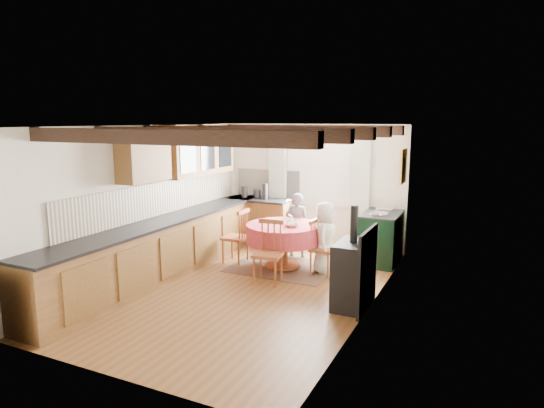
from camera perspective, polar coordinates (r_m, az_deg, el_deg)
The scene contains 41 objects.
floor at distance 7.17m, azimuth -2.78°, elevation -10.11°, with size 3.60×5.50×0.00m, color brown.
ceiling at distance 6.73m, azimuth -2.96°, elevation 9.43°, with size 3.60×5.50×0.00m, color white.
wall_back at distance 9.33m, azimuth 5.14°, elevation 2.22°, with size 3.60×0.00×2.40m, color silver.
wall_front at distance 4.68m, azimuth -19.07°, elevation -6.37°, with size 3.60×0.00×2.40m, color silver.
wall_left at distance 7.85m, azimuth -14.53°, elevation 0.42°, with size 0.00×5.50×2.40m, color silver.
wall_right at distance 6.22m, azimuth 11.92°, elevation -1.98°, with size 0.00×5.50×2.40m, color silver.
beam_a at distance 5.06m, azimuth -13.84°, elevation 7.88°, with size 3.60×0.16×0.16m, color black.
beam_b at distance 5.87m, azimuth -7.63°, elevation 8.36°, with size 3.60×0.16×0.16m, color black.
beam_c at distance 6.73m, azimuth -2.95°, elevation 8.66°, with size 3.60×0.16×0.16m, color black.
beam_d at distance 7.63m, azimuth 0.65°, elevation 8.85°, with size 3.60×0.16×0.16m, color black.
beam_e at distance 8.54m, azimuth 3.49°, elevation 8.98°, with size 3.60×0.16×0.16m, color black.
splash_left at distance 8.07m, azimuth -13.06°, elevation 0.74°, with size 0.02×4.50×0.55m, color beige.
splash_back at distance 9.70m, azimuth -0.46°, elevation 2.57°, with size 1.40×0.02×0.55m, color beige.
base_cabinet_left at distance 7.83m, azimuth -12.58°, elevation -5.23°, with size 0.60×5.30×0.88m, color brown.
base_cabinet_back at distance 9.61m, azimuth -1.45°, elevation -2.12°, with size 1.30×0.60×0.88m, color brown.
worktop_left at distance 7.71m, azimuth -12.60°, elevation -1.95°, with size 0.64×5.30×0.04m, color black.
worktop_back at distance 9.50m, azimuth -1.51°, elevation 0.57°, with size 1.30×0.64×0.04m, color black.
wall_cabinet_glass at distance 8.62m, azimuth -8.75°, elevation 6.50°, with size 0.34×1.80×0.90m, color brown.
wall_cabinet_solid at distance 7.43m, azimuth -15.24°, elevation 5.30°, with size 0.34×0.90×0.70m, color brown.
window_frame at distance 9.24m, azimuth 5.73°, elevation 4.63°, with size 1.34×0.03×1.54m, color white.
window_pane at distance 9.24m, azimuth 5.74°, elevation 4.63°, with size 1.20×0.01×1.40m, color white.
curtain_left at distance 9.54m, azimuth 0.69°, elevation 1.83°, with size 0.35×0.10×2.10m, color #A9B2A0.
curtain_right at distance 8.97m, azimuth 10.60°, elevation 1.12°, with size 0.35×0.10×2.10m, color #A9B2A0.
curtain_rod at distance 9.12m, azimuth 5.61°, elevation 8.34°, with size 0.03×0.03×2.00m, color black.
wall_picture at distance 8.38m, azimuth 15.56°, elevation 4.43°, with size 0.04×0.50×0.60m, color gold.
wall_plate at distance 8.94m, azimuth 11.47°, elevation 4.94°, with size 0.30×0.30×0.02m, color silver.
rug at distance 8.11m, azimuth 1.35°, elevation -7.63°, with size 1.70×1.32×0.01m, color brown.
dining_table at distance 8.01m, azimuth 1.36°, elevation -5.11°, with size 1.25×1.25×0.75m, color #C73E34, non-canonical shape.
chair_near at distance 7.23m, azimuth -0.52°, elevation -5.86°, with size 0.42×0.44×0.98m, color #9D481E, non-canonical shape.
chair_left at distance 8.32m, azimuth -4.48°, elevation -3.82°, with size 0.41×0.43×0.96m, color #9D481E, non-canonical shape.
chair_right at distance 7.70m, azimuth 6.17°, elevation -5.19°, with size 0.39×0.41×0.90m, color #9D481E, non-canonical shape.
aga_range at distance 8.50m, azimuth 12.98°, elevation -3.92°, with size 0.64×0.98×0.91m, color black, non-canonical shape.
cast_iron_stove at distance 6.37m, azimuth 9.76°, elevation -6.32°, with size 0.42×0.69×1.39m, color black, non-canonical shape.
child_far at distance 8.61m, azimuth 3.04°, elevation -2.55°, with size 0.43×0.28×1.18m, color slate.
child_right at distance 7.75m, azimuth 6.39°, elevation -4.06°, with size 0.57×0.37×1.18m, color silver.
bowl_a at distance 7.77m, azimuth 2.47°, elevation -2.53°, with size 0.22×0.22×0.05m, color silver.
bowl_b at distance 7.88m, azimuth 2.33°, elevation -2.31°, with size 0.20×0.20×0.06m, color silver.
cup at distance 7.91m, azimuth 2.27°, elevation -2.13°, with size 0.11×0.11×0.10m, color silver.
canister_tall at distance 9.58m, azimuth -3.37°, elevation 1.44°, with size 0.13×0.13×0.23m, color #262628.
canister_wide at distance 9.51m, azimuth -1.76°, elevation 1.25°, with size 0.16×0.16×0.18m, color #262628.
canister_slim at distance 9.37m, azimuth -0.84°, elevation 1.53°, with size 0.11×0.11×0.31m, color #262628.
Camera 1 is at (3.19, -5.93, 2.49)m, focal length 31.18 mm.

